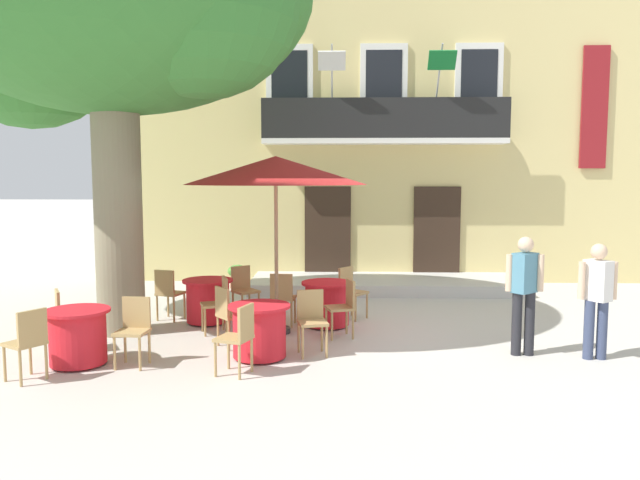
{
  "coord_description": "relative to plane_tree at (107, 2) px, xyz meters",
  "views": [
    {
      "loc": [
        -0.08,
        -9.73,
        2.51
      ],
      "look_at": [
        -0.44,
        2.2,
        1.3
      ],
      "focal_mm": 34.61,
      "sensor_mm": 36.0,
      "label": 1
    }
  ],
  "objects": [
    {
      "name": "entrance_step_platform",
      "position": [
        4.66,
        3.93,
        -5.1
      ],
      "size": [
        5.97,
        1.98,
        0.25
      ],
      "primitive_type": "cube",
      "color": "silver",
      "rests_on": "ground"
    },
    {
      "name": "ground_planter_left",
      "position": [
        1.33,
        4.02,
        -4.93
      ],
      "size": [
        0.46,
        0.46,
        0.53
      ],
      "color": "#995638",
      "rests_on": "ground"
    },
    {
      "name": "cafe_table_front",
      "position": [
        0.13,
        -1.83,
        -4.83
      ],
      "size": [
        0.86,
        0.86,
        0.76
      ],
      "color": "red",
      "rests_on": "ground"
    },
    {
      "name": "cafe_chair_far_side_2",
      "position": [
        2.68,
        0.44,
        -4.7
      ],
      "size": [
        0.44,
        0.44,
        0.91
      ],
      "color": "tan",
      "rests_on": "ground"
    },
    {
      "name": "cafe_chair_front_0",
      "position": [
        -0.3,
        -1.21,
        -4.7
      ],
      "size": [
        0.54,
        0.54,
        0.91
      ],
      "color": "tan",
      "rests_on": "ground"
    },
    {
      "name": "building_facade",
      "position": [
        4.67,
        6.91,
        -1.48
      ],
      "size": [
        13.0,
        5.09,
        7.5
      ],
      "color": "#DBC67F",
      "rests_on": "ground"
    },
    {
      "name": "ground_plane",
      "position": [
        3.7,
        -0.08,
        -5.22
      ],
      "size": [
        120.0,
        120.0,
        0.0
      ],
      "primitive_type": "plane",
      "color": "beige"
    },
    {
      "name": "cafe_umbrella",
      "position": [
        2.62,
        -0.01,
        -2.61
      ],
      "size": [
        2.9,
        2.9,
        2.85
      ],
      "color": "#997A56",
      "rests_on": "ground"
    },
    {
      "name": "plane_tree",
      "position": [
        0.0,
        0.0,
        0.0
      ],
      "size": [
        6.44,
        5.65,
        7.26
      ],
      "color": "#7F755B",
      "rests_on": "ground"
    },
    {
      "name": "cafe_chair_front_1",
      "position": [
        -0.19,
        -2.51,
        -4.7
      ],
      "size": [
        0.55,
        0.55,
        0.91
      ],
      "color": "tan",
      "rests_on": "ground"
    },
    {
      "name": "cafe_chair_near_tree_0",
      "position": [
        0.63,
        0.79,
        -4.7
      ],
      "size": [
        0.5,
        0.5,
        0.91
      ],
      "color": "tan",
      "rests_on": "ground"
    },
    {
      "name": "cafe_chair_middle_2",
      "position": [
        2.0,
        -0.9,
        -4.7
      ],
      "size": [
        0.56,
        0.56,
        0.91
      ],
      "color": "tan",
      "rests_on": "ground"
    },
    {
      "name": "pedestrian_mid_plaza",
      "position": [
        6.24,
        -1.17,
        -4.27
      ],
      "size": [
        0.53,
        0.38,
        1.69
      ],
      "color": "#232328",
      "rests_on": "ground"
    },
    {
      "name": "cafe_table_middle",
      "position": [
        2.53,
        -1.44,
        -4.83
      ],
      "size": [
        0.86,
        0.86,
        0.76
      ],
      "color": "red",
      "rests_on": "ground"
    },
    {
      "name": "cafe_chair_middle_1",
      "position": [
        3.24,
        -1.2,
        -4.7
      ],
      "size": [
        0.48,
        0.48,
        0.91
      ],
      "color": "tan",
      "rests_on": "ground"
    },
    {
      "name": "cafe_chair_front_2",
      "position": [
        0.89,
        -1.8,
        -4.7
      ],
      "size": [
        0.42,
        0.42,
        0.91
      ],
      "color": "tan",
      "rests_on": "ground"
    },
    {
      "name": "cafe_chair_far_side_1",
      "position": [
        3.84,
        1.08,
        -4.7
      ],
      "size": [
        0.56,
        0.56,
        0.91
      ],
      "color": "tan",
      "rests_on": "ground"
    },
    {
      "name": "cafe_chair_near_tree_2",
      "position": [
        1.91,
        1.15,
        -4.7
      ],
      "size": [
        0.56,
        0.56,
        0.91
      ],
      "color": "tan",
      "rests_on": "ground"
    },
    {
      "name": "pedestrian_near_entrance",
      "position": [
        7.18,
        -1.33,
        -4.31
      ],
      "size": [
        0.53,
        0.4,
        1.61
      ],
      "color": "#384260",
      "rests_on": "ground"
    },
    {
      "name": "cafe_table_near_tree",
      "position": [
        1.37,
        0.63,
        -4.83
      ],
      "size": [
        0.86,
        0.86,
        0.76
      ],
      "color": "red",
      "rests_on": "ground"
    },
    {
      "name": "cafe_chair_near_tree_1",
      "position": [
        1.69,
        -0.05,
        -4.7
      ],
      "size": [
        0.51,
        0.51,
        0.91
      ],
      "color": "tan",
      "rests_on": "ground"
    },
    {
      "name": "cafe_chair_middle_0",
      "position": [
        2.36,
        -2.18,
        -4.7
      ],
      "size": [
        0.51,
        0.51,
        0.91
      ],
      "color": "tan",
      "rests_on": "ground"
    },
    {
      "name": "cafe_table_far_side",
      "position": [
        3.43,
        0.44,
        -4.83
      ],
      "size": [
        0.86,
        0.86,
        0.76
      ],
      "color": "red",
      "rests_on": "ground"
    },
    {
      "name": "cafe_chair_far_side_0",
      "position": [
        3.71,
        -0.26,
        -4.7
      ],
      "size": [
        0.5,
        0.5,
        0.91
      ],
      "color": "tan",
      "rests_on": "ground"
    }
  ]
}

